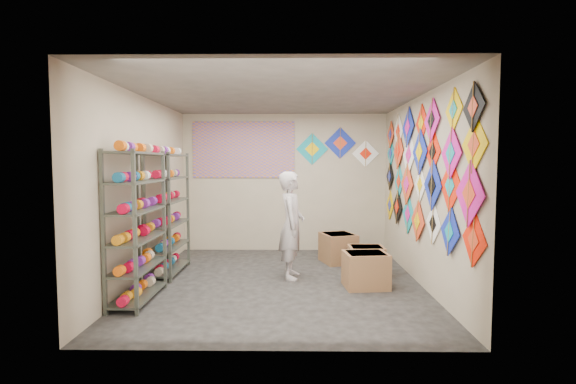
{
  "coord_description": "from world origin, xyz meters",
  "views": [
    {
      "loc": [
        0.18,
        -6.0,
        1.74
      ],
      "look_at": [
        0.1,
        0.3,
        1.3
      ],
      "focal_mm": 26.0,
      "sensor_mm": 36.0,
      "label": 1
    }
  ],
  "objects_px": {
    "shopkeeper": "(292,225)",
    "shelf_rack_back": "(168,214)",
    "shelf_rack_front": "(137,226)",
    "carton_c": "(338,248)",
    "carton_b": "(366,260)",
    "carton_a": "(366,270)"
  },
  "relations": [
    {
      "from": "shelf_rack_front",
      "to": "shopkeeper",
      "type": "bearing_deg",
      "value": 29.22
    },
    {
      "from": "carton_a",
      "to": "shelf_rack_front",
      "type": "bearing_deg",
      "value": -174.41
    },
    {
      "from": "shopkeeper",
      "to": "carton_b",
      "type": "distance_m",
      "value": 1.32
    },
    {
      "from": "carton_a",
      "to": "carton_b",
      "type": "relative_size",
      "value": 1.09
    },
    {
      "from": "shelf_rack_back",
      "to": "carton_b",
      "type": "distance_m",
      "value": 3.18
    },
    {
      "from": "shelf_rack_back",
      "to": "carton_c",
      "type": "xyz_separation_m",
      "value": [
        2.75,
        0.77,
        -0.7
      ]
    },
    {
      "from": "shelf_rack_front",
      "to": "carton_c",
      "type": "distance_m",
      "value": 3.51
    },
    {
      "from": "shopkeeper",
      "to": "carton_c",
      "type": "distance_m",
      "value": 1.39
    },
    {
      "from": "shopkeeper",
      "to": "shelf_rack_front",
      "type": "bearing_deg",
      "value": 122.56
    },
    {
      "from": "shelf_rack_back",
      "to": "carton_a",
      "type": "relative_size",
      "value": 3.23
    },
    {
      "from": "carton_a",
      "to": "carton_b",
      "type": "distance_m",
      "value": 0.68
    },
    {
      "from": "shopkeeper",
      "to": "carton_a",
      "type": "distance_m",
      "value": 1.27
    },
    {
      "from": "shelf_rack_front",
      "to": "carton_c",
      "type": "xyz_separation_m",
      "value": [
        2.75,
        2.07,
        -0.7
      ]
    },
    {
      "from": "carton_b",
      "to": "carton_c",
      "type": "distance_m",
      "value": 0.87
    },
    {
      "from": "carton_b",
      "to": "shopkeeper",
      "type": "bearing_deg",
      "value": -170.68
    },
    {
      "from": "shelf_rack_front",
      "to": "shopkeeper",
      "type": "height_order",
      "value": "shelf_rack_front"
    },
    {
      "from": "carton_a",
      "to": "carton_b",
      "type": "bearing_deg",
      "value": 73.59
    },
    {
      "from": "shopkeeper",
      "to": "carton_a",
      "type": "relative_size",
      "value": 2.74
    },
    {
      "from": "shelf_rack_front",
      "to": "carton_b",
      "type": "relative_size",
      "value": 3.52
    },
    {
      "from": "shopkeeper",
      "to": "shelf_rack_back",
      "type": "bearing_deg",
      "value": 86.91
    },
    {
      "from": "carton_a",
      "to": "carton_c",
      "type": "relative_size",
      "value": 1.01
    },
    {
      "from": "shelf_rack_back",
      "to": "carton_c",
      "type": "bearing_deg",
      "value": 15.67
    }
  ]
}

